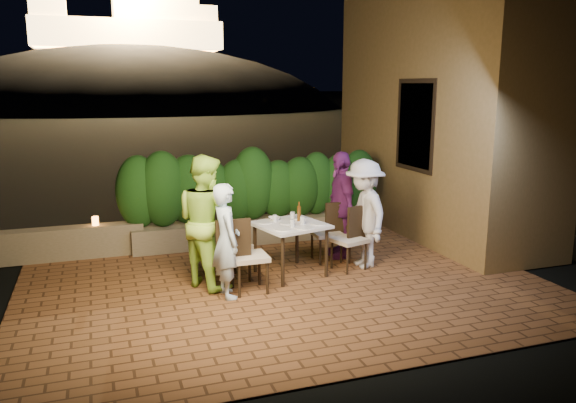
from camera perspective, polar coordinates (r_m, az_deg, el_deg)
name	(u,v)px	position (r m, az deg, el deg)	size (l,w,h in m)	color
ground	(288,288)	(7.69, -0.01, -8.74)	(400.00, 400.00, 0.00)	black
terrace_floor	(277,280)	(8.15, -1.17, -7.94)	(7.00, 6.00, 0.15)	brown
building_wall	(441,95)	(10.63, 15.25, 10.44)	(1.60, 5.00, 5.00)	olive
window_pane	(417,125)	(9.80, 12.93, 7.55)	(0.08, 1.00, 1.40)	black
window_frame	(416,125)	(9.80, 12.88, 7.55)	(0.06, 1.15, 1.55)	black
planter	(256,230)	(9.77, -3.30, -2.90)	(4.20, 0.55, 0.40)	#786B4C
hedge	(255,187)	(9.61, -3.36, 1.43)	(4.00, 0.70, 1.10)	#174011
parapet	(71,243)	(9.43, -21.16, -3.93)	(2.20, 0.30, 0.50)	#786B4C
hill	(135,143)	(67.28, -15.32, 5.71)	(52.00, 40.00, 22.00)	black
fortress	(127,12)	(67.40, -16.02, 18.05)	(26.00, 8.00, 8.00)	#FFCC7A
dining_table	(290,249)	(8.03, 0.23, -4.86)	(0.89, 0.89, 0.75)	white
plate_nw	(283,229)	(7.61, -0.56, -2.83)	(0.24, 0.24, 0.01)	white
plate_sw	(265,222)	(7.99, -2.38, -2.13)	(0.22, 0.22, 0.01)	white
plate_ne	(319,224)	(7.92, 3.15, -2.27)	(0.22, 0.22, 0.01)	white
plate_se	(298,218)	(8.25, 1.07, -1.66)	(0.24, 0.24, 0.01)	white
plate_centre	(288,223)	(7.94, -0.05, -2.22)	(0.21, 0.21, 0.01)	white
plate_front	(304,228)	(7.69, 1.61, -2.67)	(0.24, 0.24, 0.01)	white
glass_nw	(292,223)	(7.73, 0.44, -2.23)	(0.06, 0.06, 0.11)	silver
glass_sw	(275,218)	(8.03, -1.36, -1.72)	(0.06, 0.06, 0.10)	silver
glass_ne	(302,221)	(7.88, 1.48, -1.94)	(0.07, 0.07, 0.11)	silver
glass_se	(293,216)	(8.14, 0.46, -1.47)	(0.07, 0.07, 0.12)	silver
beer_bottle	(299,211)	(8.05, 1.12, -1.02)	(0.05, 0.05, 0.28)	#522E0D
bowl	(274,218)	(8.16, -1.40, -1.72)	(0.17, 0.17, 0.04)	white
chair_left_front	(249,255)	(7.37, -3.95, -5.45)	(0.46, 0.46, 0.99)	black
chair_left_back	(229,244)	(7.79, -5.99, -4.30)	(0.49, 0.49, 1.06)	black
chair_right_front	(349,238)	(8.28, 6.20, -3.76)	(0.43, 0.43, 0.93)	black
chair_right_back	(327,232)	(8.65, 3.95, -3.11)	(0.42, 0.42, 0.91)	black
diner_blue	(226,241)	(7.16, -6.29, -3.98)	(0.54, 0.35, 1.48)	silver
diner_green	(206,221)	(7.55, -8.34, -1.99)	(0.87, 0.68, 1.79)	#A9E046
diner_white	(364,214)	(8.36, 7.74, -1.23)	(1.04, 0.60, 1.62)	white
diner_purple	(341,205)	(8.80, 5.38, -0.31)	(0.98, 0.41, 1.68)	#692368
parapet_lamp	(95,221)	(9.35, -18.99, -1.88)	(0.10, 0.10, 0.14)	orange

